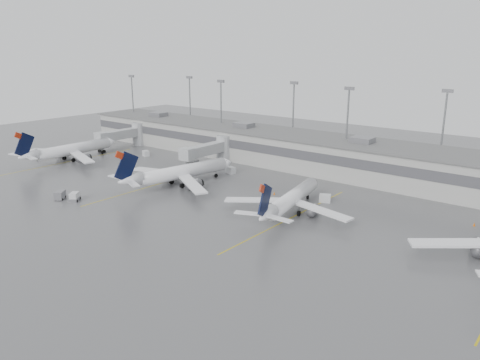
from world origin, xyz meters
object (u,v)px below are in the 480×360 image
Objects in this scene: jet_mid_left at (178,172)px; jet_mid_right at (290,199)px; jet_far_left at (70,150)px; baggage_tug at (75,198)px.

jet_mid_left is 1.10× the size of jet_mid_right.
jet_mid_left is (40.10, 1.52, 0.00)m from jet_far_left.
jet_far_left is 9.92× the size of baggage_tug.
jet_mid_right reaches higher than baggage_tug.
jet_far_left is 1.01× the size of jet_mid_left.
jet_far_left is at bearing 110.48° from baggage_tug.
jet_mid_left is 9.84× the size of baggage_tug.
jet_mid_left is 29.09m from jet_mid_right.
jet_mid_right is (29.08, 0.06, -0.29)m from jet_mid_left.
jet_mid_left is at bearing 169.32° from jet_mid_right.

